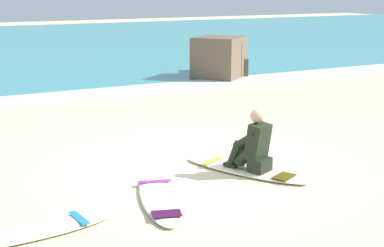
% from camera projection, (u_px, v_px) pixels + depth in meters
% --- Properties ---
extents(ground_plane, '(80.00, 80.00, 0.00)m').
position_uv_depth(ground_plane, '(195.00, 167.00, 9.14)').
color(ground_plane, beige).
extents(breaking_foam, '(80.00, 0.90, 0.11)m').
position_uv_depth(breaking_foam, '(72.00, 96.00, 14.80)').
color(breaking_foam, white).
rests_on(breaking_foam, ground).
extents(surfboard_main, '(1.37, 2.16, 0.08)m').
position_uv_depth(surfboard_main, '(245.00, 170.00, 8.88)').
color(surfboard_main, '#EFE5C6').
rests_on(surfboard_main, ground).
extents(surfer_seated, '(0.56, 0.77, 0.95)m').
position_uv_depth(surfer_seated, '(253.00, 146.00, 8.71)').
color(surfer_seated, black).
rests_on(surfer_seated, surfboard_main).
extents(surfboard_spare_near, '(1.11, 2.11, 0.08)m').
position_uv_depth(surfboard_spare_near, '(160.00, 198.00, 7.72)').
color(surfboard_spare_near, '#EFE5C6').
rests_on(surfboard_spare_near, ground).
extents(surfboard_spare_far, '(2.00, 0.69, 0.08)m').
position_uv_depth(surfboard_spare_far, '(34.00, 231.00, 6.67)').
color(surfboard_spare_far, '#EFE5C6').
rests_on(surfboard_spare_far, ground).
extents(rock_outcrop_distant, '(2.52, 2.68, 1.32)m').
position_uv_depth(rock_outcrop_distant, '(220.00, 62.00, 17.65)').
color(rock_outcrop_distant, brown).
rests_on(rock_outcrop_distant, ground).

